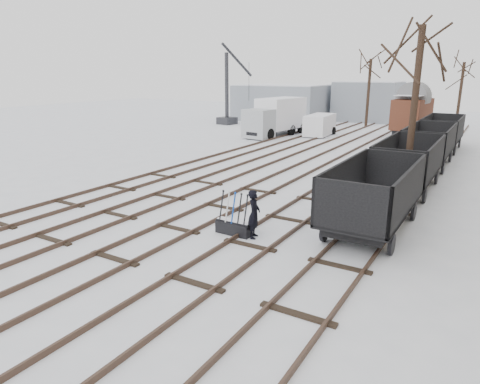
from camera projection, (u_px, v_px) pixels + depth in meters
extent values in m
plane|color=white|center=(178.00, 229.00, 15.39)|extent=(120.00, 120.00, 0.00)
cube|color=black|center=(229.00, 151.00, 30.26)|extent=(0.07, 52.00, 0.15)
cube|color=black|center=(246.00, 153.00, 29.55)|extent=(0.07, 52.00, 0.15)
cube|color=black|center=(104.00, 193.00, 20.02)|extent=(1.90, 0.20, 0.08)
cube|color=black|center=(266.00, 155.00, 28.77)|extent=(0.07, 52.00, 0.15)
cube|color=black|center=(286.00, 157.00, 28.06)|extent=(0.07, 52.00, 0.15)
cube|color=black|center=(153.00, 202.00, 18.53)|extent=(1.90, 0.20, 0.08)
cube|color=black|center=(308.00, 160.00, 27.28)|extent=(0.07, 52.00, 0.15)
cube|color=black|center=(330.00, 162.00, 26.57)|extent=(0.07, 52.00, 0.15)
cube|color=black|center=(209.00, 214.00, 17.04)|extent=(1.90, 0.20, 0.08)
cube|color=black|center=(354.00, 165.00, 25.79)|extent=(0.07, 52.00, 0.15)
cube|color=black|center=(379.00, 168.00, 25.08)|extent=(0.07, 52.00, 0.15)
cube|color=black|center=(277.00, 227.00, 15.55)|extent=(1.90, 0.20, 0.08)
cube|color=black|center=(407.00, 171.00, 24.30)|extent=(0.07, 52.00, 0.15)
cube|color=black|center=(434.00, 174.00, 23.59)|extent=(0.07, 52.00, 0.15)
cube|color=black|center=(359.00, 243.00, 14.06)|extent=(1.90, 0.20, 0.08)
cube|color=#8B929C|center=(283.00, 103.00, 51.01)|extent=(10.00, 8.00, 4.00)
cube|color=white|center=(284.00, 85.00, 50.46)|extent=(9.80, 7.84, 0.10)
cube|color=#8B929C|center=(368.00, 102.00, 49.79)|extent=(7.00, 6.00, 4.40)
cube|color=white|center=(370.00, 82.00, 49.19)|extent=(6.86, 5.88, 0.10)
cube|color=black|center=(234.00, 228.00, 14.88)|extent=(1.31, 0.46, 0.44)
cube|color=black|center=(234.00, 222.00, 14.82)|extent=(1.31, 0.34, 0.06)
cube|color=white|center=(234.00, 221.00, 14.81)|extent=(1.26, 0.30, 0.03)
cylinder|color=black|center=(222.00, 206.00, 14.95)|extent=(0.06, 0.32, 1.08)
cylinder|color=silver|center=(228.00, 207.00, 14.82)|extent=(0.06, 0.32, 1.08)
cylinder|color=#0D3FB0|center=(234.00, 208.00, 14.69)|extent=(0.06, 0.32, 1.08)
cylinder|color=black|center=(240.00, 209.00, 14.56)|extent=(0.06, 0.32, 1.08)
cylinder|color=black|center=(246.00, 211.00, 14.43)|extent=(0.06, 0.32, 1.08)
imported|color=black|center=(254.00, 214.00, 14.43)|extent=(0.56, 0.70, 1.68)
cube|color=black|center=(373.00, 213.00, 15.17)|extent=(1.89, 5.20, 0.39)
cube|color=black|center=(373.00, 208.00, 15.11)|extent=(2.37, 5.91, 0.12)
cube|color=black|center=(343.00, 182.00, 15.46)|extent=(0.10, 5.91, 1.58)
cube|color=black|center=(409.00, 191.00, 14.34)|extent=(0.10, 5.91, 1.58)
cube|color=white|center=(373.00, 205.00, 15.09)|extent=(2.13, 5.68, 0.06)
cylinder|color=black|center=(324.00, 232.00, 14.22)|extent=(0.12, 0.69, 0.69)
cylinder|color=black|center=(414.00, 212.00, 16.27)|extent=(0.12, 0.69, 0.69)
cube|color=black|center=(407.00, 177.00, 20.45)|extent=(1.89, 5.20, 0.39)
cube|color=black|center=(408.00, 173.00, 20.39)|extent=(2.37, 5.91, 0.12)
cube|color=black|center=(385.00, 154.00, 20.74)|extent=(0.10, 5.91, 1.58)
cube|color=black|center=(435.00, 159.00, 19.62)|extent=(0.10, 5.91, 1.58)
cube|color=white|center=(408.00, 171.00, 20.37)|extent=(2.13, 5.68, 0.06)
cylinder|color=black|center=(374.00, 189.00, 19.50)|extent=(0.12, 0.69, 0.69)
cylinder|color=black|center=(436.00, 178.00, 21.55)|extent=(0.12, 0.69, 0.69)
cube|color=black|center=(428.00, 155.00, 25.73)|extent=(1.89, 5.20, 0.39)
cube|color=black|center=(428.00, 152.00, 25.68)|extent=(2.37, 5.91, 0.12)
cube|color=black|center=(410.00, 138.00, 26.03)|extent=(0.10, 5.91, 1.58)
cube|color=black|center=(451.00, 141.00, 24.90)|extent=(0.10, 5.91, 1.58)
cube|color=white|center=(428.00, 151.00, 25.65)|extent=(2.13, 5.68, 0.06)
cylinder|color=black|center=(402.00, 164.00, 24.78)|extent=(0.12, 0.69, 0.69)
cylinder|color=black|center=(450.00, 157.00, 26.83)|extent=(0.12, 0.69, 0.69)
cube|color=black|center=(441.00, 141.00, 31.01)|extent=(1.89, 5.20, 0.39)
cube|color=black|center=(441.00, 139.00, 30.96)|extent=(2.37, 5.91, 0.12)
cube|color=black|center=(426.00, 127.00, 31.31)|extent=(0.10, 5.91, 1.58)
cube|color=black|center=(460.00, 129.00, 30.18)|extent=(0.10, 5.91, 1.58)
cube|color=white|center=(442.00, 137.00, 30.93)|extent=(2.13, 5.68, 0.06)
cylinder|color=black|center=(420.00, 148.00, 30.07)|extent=(0.12, 0.69, 0.69)
cylinder|color=black|center=(459.00, 143.00, 32.11)|extent=(0.12, 0.69, 0.69)
cube|color=black|center=(410.00, 131.00, 36.87)|extent=(2.22, 4.37, 0.38)
cube|color=#532319|center=(412.00, 114.00, 36.49)|extent=(2.74, 4.98, 2.49)
cube|color=white|center=(414.00, 95.00, 36.06)|extent=(2.48, 4.72, 0.04)
cylinder|color=black|center=(393.00, 135.00, 36.21)|extent=(0.11, 0.67, 0.67)
cylinder|color=black|center=(426.00, 133.00, 37.69)|extent=(0.11, 0.67, 0.67)
cube|color=black|center=(276.00, 130.00, 38.26)|extent=(2.06, 7.33, 0.29)
cube|color=#A6ABAF|center=(262.00, 124.00, 35.85)|extent=(2.51, 2.18, 2.38)
cube|color=white|center=(280.00, 113.00, 38.52)|extent=(3.00, 5.22, 2.67)
cube|color=white|center=(280.00, 98.00, 38.16)|extent=(2.94, 5.12, 0.04)
cylinder|color=black|center=(252.00, 133.00, 36.75)|extent=(0.29, 0.95, 0.95)
cylinder|color=black|center=(299.00, 128.00, 39.96)|extent=(0.29, 0.95, 0.95)
cube|color=white|center=(320.00, 125.00, 38.13)|extent=(2.11, 4.33, 1.72)
cube|color=white|center=(320.00, 115.00, 37.89)|extent=(2.06, 4.23, 0.04)
cylinder|color=black|center=(305.00, 133.00, 37.62)|extent=(0.21, 0.67, 0.67)
cylinder|color=black|center=(334.00, 131.00, 38.97)|extent=(0.21, 0.67, 0.67)
cube|color=#2B2C30|center=(227.00, 121.00, 46.73)|extent=(1.97, 1.97, 0.75)
cylinder|color=#2B2C30|center=(227.00, 89.00, 45.82)|extent=(0.41, 0.41, 7.49)
cylinder|color=#2B2C30|center=(235.00, 60.00, 46.40)|extent=(1.16, 4.73, 3.45)
cylinder|color=black|center=(244.00, 81.00, 48.63)|extent=(0.04, 0.04, 4.22)
cylinder|color=black|center=(413.00, 114.00, 18.87)|extent=(0.30, 0.30, 7.39)
cylinder|color=black|center=(368.00, 93.00, 43.84)|extent=(0.30, 0.30, 6.79)
cylinder|color=black|center=(460.00, 95.00, 44.10)|extent=(0.30, 0.30, 6.49)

